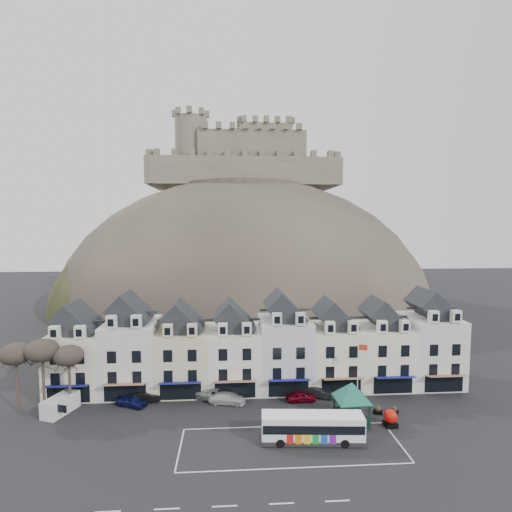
{
  "coord_description": "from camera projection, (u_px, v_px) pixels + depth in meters",
  "views": [
    {
      "loc": [
        -4.01,
        -36.67,
        22.23
      ],
      "look_at": [
        0.04,
        24.0,
        17.15
      ],
      "focal_mm": 28.0,
      "sensor_mm": 36.0,
      "label": 1
    }
  ],
  "objects": [
    {
      "name": "ground",
      "position": [
        272.0,
        453.0,
        38.58
      ],
      "size": [
        300.0,
        300.0,
        0.0
      ],
      "primitive_type": "plane",
      "color": "black",
      "rests_on": "ground"
    },
    {
      "name": "coach_bay_markings",
      "position": [
        291.0,
        445.0,
        39.96
      ],
      "size": [
        22.0,
        7.5,
        0.01
      ],
      "primitive_type": "cube",
      "color": "silver",
      "rests_on": "ground"
    },
    {
      "name": "townhouse_terrace",
      "position": [
        261.0,
        348.0,
        54.03
      ],
      "size": [
        54.4,
        9.35,
        11.8
      ],
      "color": "white",
      "rests_on": "ground"
    },
    {
      "name": "castle_hill",
      "position": [
        249.0,
        305.0,
        107.22
      ],
      "size": [
        100.0,
        76.0,
        68.0
      ],
      "color": "#363029",
      "rests_on": "ground"
    },
    {
      "name": "castle",
      "position": [
        245.0,
        158.0,
        110.77
      ],
      "size": [
        50.2,
        22.2,
        22.0
      ],
      "color": "#61584A",
      "rests_on": "ground"
    },
    {
      "name": "tree_left_far",
      "position": [
        16.0,
        354.0,
        46.53
      ],
      "size": [
        3.61,
        3.61,
        8.24
      ],
      "color": "#342B21",
      "rests_on": "ground"
    },
    {
      "name": "tree_left_mid",
      "position": [
        42.0,
        351.0,
        46.7
      ],
      "size": [
        3.78,
        3.78,
        8.64
      ],
      "color": "#342B21",
      "rests_on": "ground"
    },
    {
      "name": "tree_left_near",
      "position": [
        69.0,
        356.0,
        46.95
      ],
      "size": [
        3.43,
        3.43,
        7.84
      ],
      "color": "#342B21",
      "rests_on": "ground"
    },
    {
      "name": "bus",
      "position": [
        312.0,
        427.0,
        40.44
      ],
      "size": [
        10.44,
        3.19,
        2.9
      ],
      "rotation": [
        0.0,
        0.0,
        -0.08
      ],
      "color": "#262628",
      "rests_on": "ground"
    },
    {
      "name": "bus_shelter",
      "position": [
        352.0,
        391.0,
        44.07
      ],
      "size": [
        7.34,
        7.34,
        4.66
      ],
      "rotation": [
        0.0,
        0.0,
        0.04
      ],
      "color": "black",
      "rests_on": "ground"
    },
    {
      "name": "red_buoy",
      "position": [
        390.0,
        418.0,
        43.57
      ],
      "size": [
        1.53,
        1.53,
        1.89
      ],
      "rotation": [
        0.0,
        0.0,
        0.1
      ],
      "color": "black",
      "rests_on": "ground"
    },
    {
      "name": "flagpole",
      "position": [
        359.0,
        369.0,
        48.45
      ],
      "size": [
        1.07,
        0.45,
        7.8
      ],
      "rotation": [
        0.0,
        0.0,
        -0.36
      ],
      "color": "silver",
      "rests_on": "ground"
    },
    {
      "name": "white_van",
      "position": [
        61.0,
        405.0,
        46.64
      ],
      "size": [
        3.29,
        4.79,
        2.01
      ],
      "rotation": [
        0.0,
        0.0,
        -0.35
      ],
      "color": "silver",
      "rests_on": "ground"
    },
    {
      "name": "planter_west",
      "position": [
        378.0,
        410.0,
        46.37
      ],
      "size": [
        1.13,
        0.78,
        1.03
      ],
      "rotation": [
        0.0,
        0.0,
        -0.29
      ],
      "color": "black",
      "rests_on": "ground"
    },
    {
      "name": "planter_east",
      "position": [
        394.0,
        410.0,
        46.51
      ],
      "size": [
        0.95,
        0.62,
        0.88
      ],
      "rotation": [
        0.0,
        0.0,
        -0.21
      ],
      "color": "black",
      "rests_on": "ground"
    },
    {
      "name": "car_navy",
      "position": [
        131.0,
        401.0,
        48.37
      ],
      "size": [
        4.23,
        3.04,
        1.34
      ],
      "primitive_type": "imported",
      "rotation": [
        0.0,
        0.0,
        1.15
      ],
      "color": "#0E1346",
      "rests_on": "ground"
    },
    {
      "name": "car_black",
      "position": [
        143.0,
        397.0,
        49.47
      ],
      "size": [
        4.36,
        2.15,
        1.38
      ],
      "primitive_type": "imported",
      "rotation": [
        0.0,
        0.0,
        1.74
      ],
      "color": "black",
      "rests_on": "ground"
    },
    {
      "name": "car_silver",
      "position": [
        218.0,
        394.0,
        50.08
      ],
      "size": [
        5.95,
        4.44,
        1.52
      ],
      "primitive_type": "imported",
      "rotation": [
        0.0,
        0.0,
        1.17
      ],
      "color": "#929599",
      "rests_on": "ground"
    },
    {
      "name": "car_white",
      "position": [
        227.0,
        398.0,
        49.1
      ],
      "size": [
        4.85,
        2.76,
        1.33
      ],
      "primitive_type": "imported",
      "rotation": [
        0.0,
        0.0,
        1.36
      ],
      "color": "silver",
      "rests_on": "ground"
    },
    {
      "name": "car_maroon",
      "position": [
        301.0,
        396.0,
        49.71
      ],
      "size": [
        3.79,
        1.67,
        1.27
      ],
      "primitive_type": "imported",
      "rotation": [
        0.0,
        0.0,
        1.62
      ],
      "color": "#5D0515",
      "rests_on": "ground"
    },
    {
      "name": "car_charcoal",
      "position": [
        317.0,
        392.0,
        50.92
      ],
      "size": [
        4.39,
        2.87,
        1.37
      ],
      "primitive_type": "imported",
      "rotation": [
        0.0,
        0.0,
        1.19
      ],
      "color": "black",
      "rests_on": "ground"
    }
  ]
}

